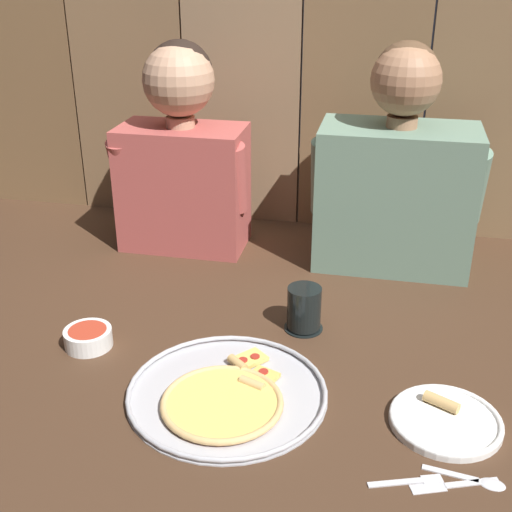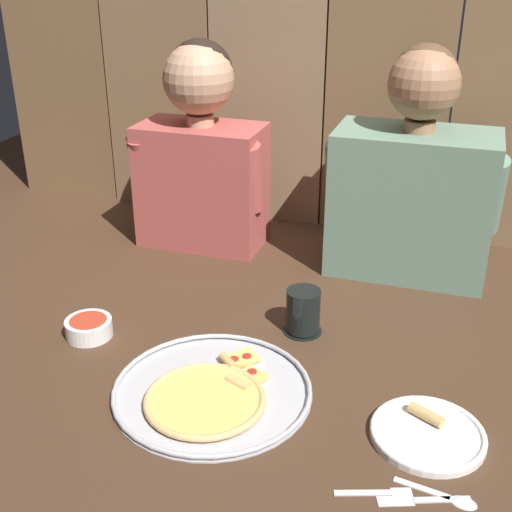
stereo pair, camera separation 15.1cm
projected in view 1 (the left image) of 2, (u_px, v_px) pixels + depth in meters
The scene contains 10 objects.
ground_plane at pixel (247, 346), 1.50m from camera, with size 3.20×3.20×0.00m, color #422B1C.
pizza_tray at pixel (226, 395), 1.33m from camera, with size 0.41×0.41×0.03m.
dinner_plate at pixel (445, 420), 1.26m from camera, with size 0.21×0.21×0.03m.
drinking_glass at pixel (304, 309), 1.55m from camera, with size 0.09×0.09×0.11m.
dipping_bowl at pixel (88, 337), 1.50m from camera, with size 0.11×0.11×0.04m.
table_fork at pixel (409, 481), 1.13m from camera, with size 0.13×0.06×0.01m.
table_knife at pixel (454, 485), 1.12m from camera, with size 0.15×0.07×0.01m.
table_spoon at pixel (479, 479), 1.13m from camera, with size 0.14×0.04×0.01m.
diner_left at pixel (182, 152), 1.89m from camera, with size 0.39×0.21×0.59m.
diner_right at pixel (397, 173), 1.79m from camera, with size 0.46×0.23×0.61m.
Camera 1 is at (0.28, -1.24, 0.83)m, focal length 46.69 mm.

